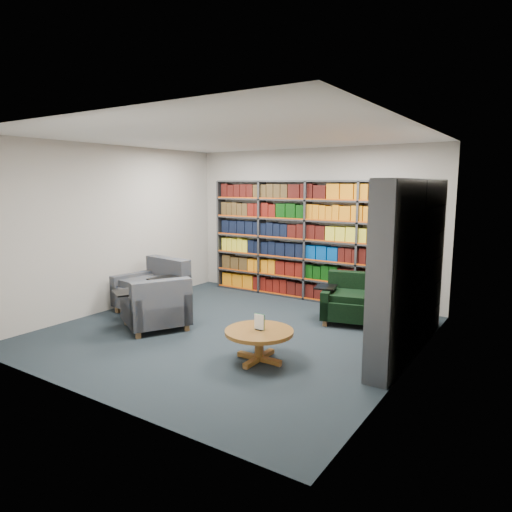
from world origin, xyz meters
The scene contains 7 objects.
room_shell centered at (0.00, 0.00, 1.40)m, with size 5.02×5.02×2.82m.
bookshelf_back centered at (0.00, 2.34, 1.10)m, with size 4.00×0.28×2.20m.
bookshelf_right centered at (2.34, 0.60, 1.10)m, with size 0.28×2.50×2.20m.
chair_teal_left centered at (-1.78, 0.20, 0.35)m, with size 1.20×1.08×0.88m.
chair_green_right centered at (1.23, 1.48, 0.30)m, with size 1.06×0.99×0.74m.
chair_teal_front centered at (-1.03, -0.52, 0.32)m, with size 1.18×1.18×0.79m.
coffee_table centered at (0.92, -0.74, 0.32)m, with size 0.84×0.84×0.59m.
Camera 1 is at (3.80, -5.21, 2.16)m, focal length 32.00 mm.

